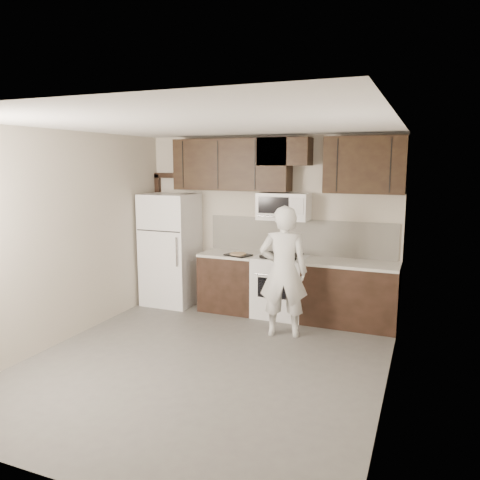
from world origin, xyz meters
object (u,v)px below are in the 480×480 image
Objects in this scene: person at (283,272)px; refrigerator at (171,249)px; microwave at (284,206)px; stove at (280,286)px.

refrigerator is at bearing -33.31° from person.
person is at bearing -72.64° from microwave.
stove is 1.20m from microwave.
microwave is at bearing 90.10° from stove.
person is at bearing -70.17° from stove.
microwave is at bearing -87.38° from person.
person is at bearing -18.57° from refrigerator.
refrigerator is 1.03× the size of person.
refrigerator is (-1.85, -0.05, 0.44)m from stove.
refrigerator reaches higher than person.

